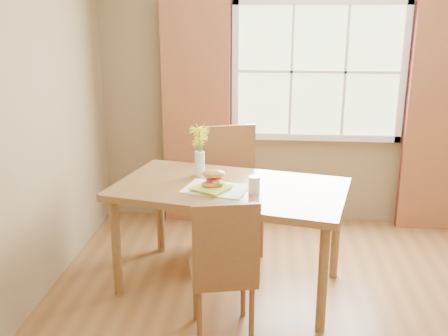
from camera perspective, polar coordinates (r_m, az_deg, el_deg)
room at (r=3.27m, az=12.80°, el=3.79°), size 4.24×3.84×2.74m
window at (r=5.08m, az=10.21°, el=10.27°), size 1.62×0.06×1.32m
curtain_left at (r=5.08m, az=-3.03°, el=5.95°), size 0.65×0.08×2.20m
curtain_right at (r=5.28m, az=22.63°, el=5.08°), size 0.65×0.08×2.20m
dining_table at (r=3.89m, az=0.65°, el=-3.14°), size 1.84×1.29×0.82m
chair_near at (r=3.33m, az=0.01°, el=-10.50°), size 0.49×0.49×0.98m
chair_far at (r=4.60m, az=0.94°, el=-1.63°), size 0.58×0.58×1.10m
placemat at (r=3.80m, az=-0.88°, el=-2.27°), size 0.52×0.43×0.01m
plate at (r=3.77m, az=-1.40°, el=-2.29°), size 0.32×0.32×0.01m
croissant_sandwich at (r=3.77m, az=-1.16°, el=-1.16°), size 0.20×0.16×0.13m
water_glass at (r=3.70m, az=3.31°, el=-1.90°), size 0.08×0.08×0.12m
flower_vase at (r=4.04m, az=-2.67°, el=2.55°), size 0.16×0.16×0.40m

